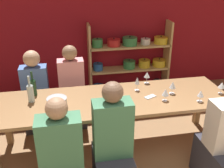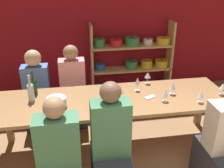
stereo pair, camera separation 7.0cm
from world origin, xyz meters
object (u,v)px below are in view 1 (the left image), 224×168
(person_far_a, at_px, (73,96))
(person_near_c, at_px, (113,155))
(wine_glass_empty_a, at_px, (147,75))
(wine_glass_white_d, at_px, (165,92))
(wine_glass_white_c, at_px, (137,81))
(wine_bottle_dark, at_px, (30,92))
(person_far_b, at_px, (37,99))
(shelf_unit, at_px, (131,63))
(dining_table, at_px, (114,104))
(mixing_bowl, at_px, (57,102))
(wine_glass_red_b, at_px, (173,85))
(wine_glass_white_b, at_px, (201,94))
(wine_bottle_green, at_px, (33,86))
(cell_phone, at_px, (150,97))
(wine_glass_red_a, at_px, (121,90))
(wine_glass_white_a, at_px, (222,85))

(person_far_a, relative_size, person_near_c, 0.96)
(wine_glass_empty_a, xyz_separation_m, person_near_c, (-0.68, -1.07, -0.38))
(wine_glass_white_d, bearing_deg, wine_glass_white_c, 126.88)
(wine_bottle_dark, distance_m, person_far_b, 0.73)
(shelf_unit, xyz_separation_m, dining_table, (-0.64, -1.64, 0.10))
(mixing_bowl, distance_m, wine_glass_red_b, 1.43)
(wine_glass_white_c, relative_size, wine_glass_empty_a, 1.10)
(wine_glass_red_b, relative_size, wine_glass_white_b, 1.15)
(wine_bottle_green, relative_size, wine_glass_red_b, 1.91)
(wine_glass_white_c, height_order, person_far_a, person_far_a)
(cell_phone, bearing_deg, wine_glass_empty_a, 78.47)
(wine_bottle_green, height_order, wine_glass_red_a, wine_bottle_green)
(wine_glass_white_b, relative_size, cell_phone, 0.86)
(shelf_unit, xyz_separation_m, person_far_b, (-1.63, -0.92, -0.11))
(dining_table, height_order, wine_glass_white_c, wine_glass_white_c)
(shelf_unit, distance_m, wine_glass_empty_a, 1.31)
(mixing_bowl, distance_m, wine_glass_red_a, 0.76)
(wine_glass_white_b, bearing_deg, person_far_b, 153.81)
(dining_table, distance_m, person_far_b, 1.24)
(wine_glass_red_a, distance_m, wine_glass_red_b, 0.67)
(dining_table, relative_size, cell_phone, 17.40)
(wine_glass_white_c, relative_size, wine_glass_white_d, 1.18)
(wine_bottle_dark, xyz_separation_m, person_near_c, (0.83, -0.82, -0.39))
(wine_glass_red_b, height_order, person_near_c, person_near_c)
(dining_table, height_order, wine_glass_white_b, wine_glass_white_b)
(wine_bottle_green, distance_m, wine_glass_white_b, 2.03)
(wine_glass_white_a, bearing_deg, person_far_a, 155.61)
(dining_table, xyz_separation_m, person_far_a, (-0.48, 0.72, -0.20))
(person_near_c, bearing_deg, wine_glass_white_a, 21.61)
(shelf_unit, height_order, person_far_a, shelf_unit)
(wine_bottle_dark, bearing_deg, wine_glass_white_d, -9.99)
(wine_glass_white_b, bearing_deg, person_near_c, -158.56)
(person_far_a, bearing_deg, cell_phone, 140.48)
(mixing_bowl, xyz_separation_m, wine_glass_white_b, (1.67, -0.18, 0.04))
(wine_glass_white_a, xyz_separation_m, person_near_c, (-1.51, -0.60, -0.37))
(shelf_unit, distance_m, dining_table, 1.76)
(wine_bottle_dark, bearing_deg, wine_glass_red_b, -3.74)
(wine_bottle_green, bearing_deg, mixing_bowl, -52.23)
(wine_bottle_green, distance_m, wine_glass_white_a, 2.35)
(wine_bottle_dark, bearing_deg, person_far_a, 50.72)
(person_far_a, xyz_separation_m, person_near_c, (0.33, -1.43, 0.02))
(shelf_unit, bearing_deg, wine_glass_empty_a, -94.74)
(wine_glass_white_a, xyz_separation_m, wine_glass_red_a, (-1.27, 0.09, 0.01))
(wine_glass_white_d, relative_size, person_far_a, 0.13)
(cell_phone, bearing_deg, wine_glass_white_c, 116.29)
(cell_phone, xyz_separation_m, person_far_a, (-0.93, 0.77, -0.28))
(dining_table, height_order, mixing_bowl, mixing_bowl)
(mixing_bowl, xyz_separation_m, person_far_a, (0.19, 0.80, -0.34))
(dining_table, distance_m, person_far_a, 0.89)
(wine_glass_white_b, relative_size, person_far_a, 0.12)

